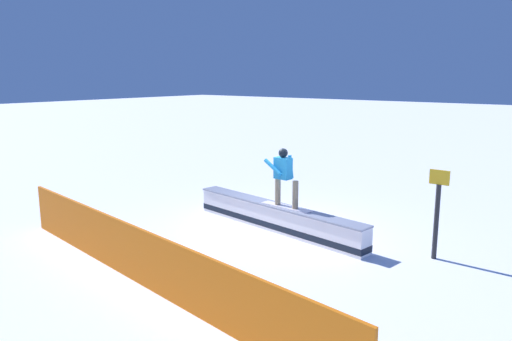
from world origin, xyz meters
TOP-DOWN VIEW (x-y plane):
  - ground_plane at (0.00, 0.00)m, footprint 120.00×120.00m
  - grind_box at (0.00, 0.00)m, footprint 5.23×1.22m
  - snowboarder at (-0.25, 0.04)m, footprint 1.42×0.42m
  - safety_fence at (0.00, 4.12)m, footprint 9.48×1.44m
  - trail_marker at (-3.71, -0.46)m, footprint 0.40×0.10m

SIDE VIEW (x-z plane):
  - ground_plane at x=0.00m, z-range 0.00..0.00m
  - grind_box at x=0.00m, z-range -0.03..0.62m
  - safety_fence at x=0.00m, z-range 0.00..1.07m
  - trail_marker at x=-3.71m, z-range 0.07..1.95m
  - snowboarder at x=-0.25m, z-range 0.72..2.13m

